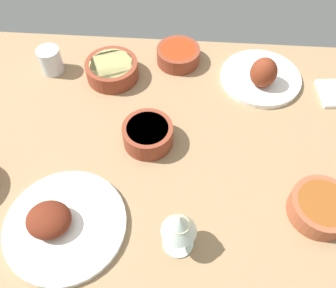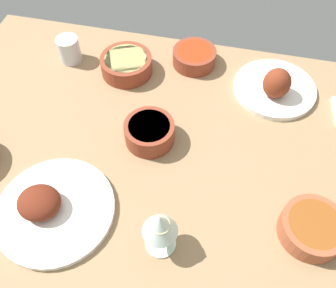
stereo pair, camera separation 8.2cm
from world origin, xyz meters
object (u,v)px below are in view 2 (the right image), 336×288
bowl_cream (149,132)px  plate_center_main (51,208)px  wine_glass (160,226)px  plate_far_side (275,87)px  bowl_soup (313,228)px  bowl_sauce (194,56)px  bowl_potatoes (126,64)px  water_tumbler (69,50)px

bowl_cream → plate_center_main: bearing=56.1°
plate_center_main → wine_glass: (-26.98, 2.00, 8.15)cm
plate_far_side → bowl_soup: (-10.36, 42.73, 0.22)cm
bowl_soup → bowl_sauce: 61.94cm
bowl_sauce → bowl_potatoes: (19.78, 8.46, 0.26)cm
bowl_sauce → bowl_soup: bearing=125.5°
plate_center_main → water_tumbler: 53.63cm
plate_far_side → wine_glass: bearing=67.1°
plate_center_main → plate_far_side: bearing=-134.1°
bowl_soup → bowl_potatoes: bearing=-36.9°
wine_glass → water_tumbler: 68.38cm
plate_far_side → bowl_cream: bearing=38.0°
bowl_soup → bowl_potatoes: bowl_potatoes is taller
bowl_soup → bowl_sauce: (36.01, -50.40, -0.14)cm
bowl_cream → wine_glass: bearing=109.1°
plate_far_side → bowl_cream: plate_far_side is taller
bowl_soup → bowl_sauce: bowl_soup is taller
water_tumbler → plate_center_main: bearing=106.7°
bowl_potatoes → bowl_sauce: bearing=-156.8°
plate_far_side → wine_glass: size_ratio=1.75×
bowl_soup → water_tumbler: 86.62cm
bowl_potatoes → water_tumbler: (19.20, -1.41, 1.03)cm
bowl_potatoes → bowl_cream: bearing=119.4°
plate_far_side → water_tumbler: bearing=-0.5°
bowl_sauce → water_tumbler: bearing=10.3°
plate_far_side → bowl_sauce: bearing=-16.6°
wine_glass → water_tumbler: (42.42, -53.31, -5.90)cm
bowl_sauce → wine_glass: bearing=93.3°
bowl_soup → water_tumbler: (74.98, -43.35, 1.14)cm
bowl_soup → wine_glass: (32.56, 9.95, 7.04)cm
bowl_sauce → water_tumbler: (38.97, 7.05, 1.29)cm
plate_center_main → bowl_cream: plate_center_main is taller
bowl_soup → water_tumbler: water_tumbler is taller
plate_center_main → bowl_soup: 60.09cm
bowl_soup → bowl_sauce: size_ratio=1.07×
plate_center_main → wine_glass: wine_glass is taller
wine_glass → plate_far_side: bearing=-112.9°
bowl_soup → bowl_sauce: bearing=-54.5°
plate_center_main → plate_far_side: size_ratio=1.15×
bowl_soup → bowl_cream: (42.22, -17.87, 0.37)cm
bowl_sauce → bowl_potatoes: bearing=23.2°
plate_far_side → bowl_soup: plate_far_side is taller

